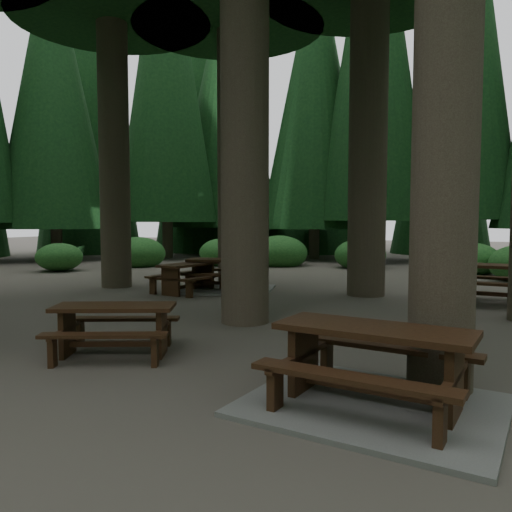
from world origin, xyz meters
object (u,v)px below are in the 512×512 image
(picnic_table_a, at_px, (373,380))
(picnic_table_b, at_px, (189,273))
(picnic_table_e, at_px, (114,322))
(picnic_table_c, at_px, (225,279))
(picnic_table_d, at_px, (489,277))

(picnic_table_a, relative_size, picnic_table_b, 1.37)
(picnic_table_e, bearing_deg, picnic_table_c, 79.06)
(picnic_table_b, bearing_deg, picnic_table_e, -150.58)
(picnic_table_a, bearing_deg, picnic_table_c, 134.33)
(picnic_table_a, bearing_deg, picnic_table_b, 140.92)
(picnic_table_c, distance_m, picnic_table_d, 6.23)
(picnic_table_b, distance_m, picnic_table_c, 0.98)
(picnic_table_e, bearing_deg, picnic_table_b, 86.86)
(picnic_table_a, distance_m, picnic_table_c, 8.35)
(picnic_table_a, height_order, picnic_table_e, picnic_table_a)
(picnic_table_c, height_order, picnic_table_d, picnic_table_d)
(picnic_table_a, height_order, picnic_table_b, picnic_table_a)
(picnic_table_a, height_order, picnic_table_d, picnic_table_d)
(picnic_table_a, bearing_deg, picnic_table_d, 88.20)
(picnic_table_a, xyz_separation_m, picnic_table_e, (-3.44, 0.76, 0.18))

